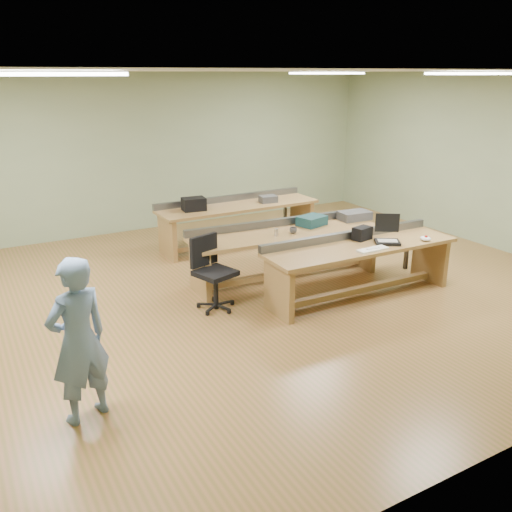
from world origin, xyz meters
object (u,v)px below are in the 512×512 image
laptop_base (387,242)px  drinks_can (276,232)px  parts_bin_teal (312,221)px  workbench_front (359,258)px  workbench_mid (285,243)px  camera_bag (362,233)px  mug (293,230)px  workbench_back (238,215)px  person (78,341)px  task_chair (213,283)px  parts_bin_grey (354,215)px

laptop_base → drinks_can: (-1.14, 1.07, 0.04)m
parts_bin_teal → drinks_can: size_ratio=3.85×
workbench_front → workbench_mid: 1.19m
workbench_front → camera_bag: size_ratio=10.59×
workbench_mid → mug: 0.28m
workbench_front → mug: bearing=120.1°
mug → drinks_can: 0.28m
workbench_back → parts_bin_teal: (0.35, -1.79, 0.26)m
person → task_chair: size_ratio=1.59×
workbench_mid → task_chair: task_chair is taller
person → workbench_front: bearing=175.5°
parts_bin_grey → workbench_back: bearing=121.6°
laptop_base → parts_bin_grey: (0.42, 1.23, 0.05)m
laptop_base → parts_bin_teal: (-0.36, 1.29, 0.05)m
person → mug: bearing=-169.9°
laptop_base → drinks_can: bearing=170.6°
person → parts_bin_grey: person is taller
workbench_back → task_chair: (-1.59, -2.31, -0.20)m
camera_bag → parts_bin_grey: size_ratio=0.54×
workbench_front → laptop_base: size_ratio=8.61×
workbench_front → workbench_back: (-0.35, 2.93, 0.00)m
laptop_base → camera_bag: (-0.19, 0.32, 0.07)m
workbench_mid → parts_bin_grey: bearing=4.9°
parts_bin_grey → workbench_front: bearing=-125.8°
drinks_can → laptop_base: bearing=-43.0°
workbench_mid → workbench_front: bearing=-59.2°
person → parts_bin_teal: person is taller
mug → parts_bin_teal: bearing=24.9°
workbench_front → person: person is taller
workbench_back → person: size_ratio=1.91×
laptop_base → drinks_can: size_ratio=3.08×
workbench_mid → laptop_base: workbench_mid is taller
task_chair → workbench_mid: bearing=0.6°
parts_bin_teal → mug: size_ratio=3.75×
parts_bin_grey → camera_bag: bearing=-123.8°
workbench_mid → drinks_can: size_ratio=27.88×
camera_bag → mug: size_ratio=2.44×
workbench_front → drinks_can: size_ratio=26.47×
workbench_mid → parts_bin_grey: parts_bin_grey is taller
workbench_mid → drinks_can: workbench_mid is taller
task_chair → parts_bin_teal: task_chair is taller
task_chair → workbench_back: bearing=38.6°
person → laptop_base: bearing=172.5°
workbench_front → camera_bag: bearing=46.6°
workbench_back → mug: size_ratio=26.73×
workbench_back → person: 5.36m
person → drinks_can: bearing=-167.7°
mug → parts_bin_grey: bearing=7.5°
parts_bin_teal → camera_bag: bearing=-79.6°
workbench_back → laptop_base: workbench_back is taller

